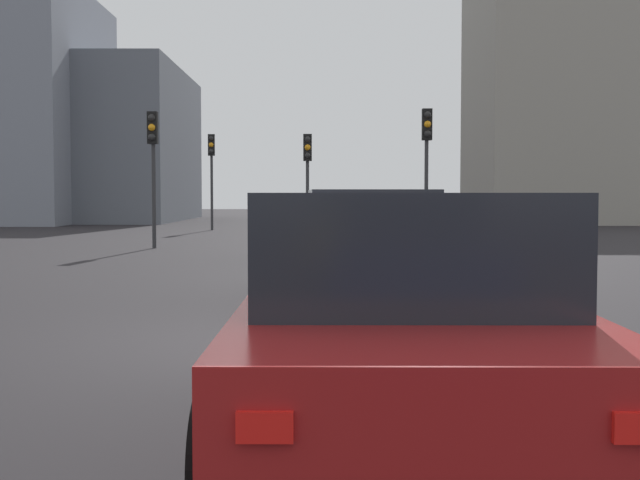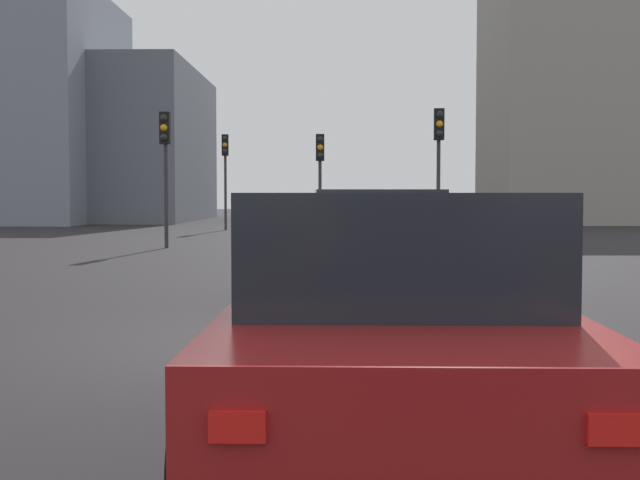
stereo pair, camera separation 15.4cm
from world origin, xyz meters
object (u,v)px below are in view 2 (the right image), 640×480
at_px(car_maroon_left_second, 375,249).
at_px(car_red_left_third, 391,327).
at_px(traffic_light_near_right, 165,150).
at_px(car_silver_left_lead, 349,229).
at_px(traffic_light_far_left, 320,163).
at_px(traffic_light_near_left, 439,147).
at_px(traffic_light_far_right, 225,161).

bearing_deg(car_maroon_left_second, car_red_left_third, 176.33).
distance_m(car_red_left_third, traffic_light_near_right, 19.60).
relative_size(car_silver_left_lead, car_maroon_left_second, 0.90).
xyz_separation_m(car_silver_left_lead, traffic_light_far_left, (9.04, 0.82, 1.85)).
xyz_separation_m(traffic_light_near_left, traffic_light_far_left, (4.10, 3.48, -0.30)).
bearing_deg(car_silver_left_lead, car_red_left_third, -177.90).
relative_size(car_maroon_left_second, traffic_light_far_left, 1.38).
distance_m(car_silver_left_lead, car_maroon_left_second, 7.80).
bearing_deg(traffic_light_near_right, traffic_light_far_left, 140.54).
xyz_separation_m(car_silver_left_lead, traffic_light_near_left, (4.95, -2.66, 2.15)).
distance_m(traffic_light_near_left, traffic_light_far_right, 13.81).
xyz_separation_m(traffic_light_near_right, traffic_light_far_left, (4.73, -4.27, -0.20)).
xyz_separation_m(traffic_light_near_right, traffic_light_far_right, (12.14, -0.12, 0.16)).
relative_size(traffic_light_near_right, traffic_light_far_left, 1.08).
height_order(traffic_light_near_left, traffic_light_far_left, traffic_light_near_left).
bearing_deg(traffic_light_far_right, traffic_light_far_left, 26.20).
height_order(car_silver_left_lead, traffic_light_near_left, traffic_light_near_left).
xyz_separation_m(car_silver_left_lead, traffic_light_near_right, (4.32, 5.09, 2.05)).
relative_size(car_silver_left_lead, traffic_light_far_right, 1.08).
relative_size(car_maroon_left_second, traffic_light_near_right, 1.28).
bearing_deg(traffic_light_far_left, car_maroon_left_second, 0.91).
relative_size(car_maroon_left_second, car_red_left_third, 1.15).
bearing_deg(car_maroon_left_second, traffic_light_near_right, 21.87).
relative_size(car_maroon_left_second, traffic_light_far_right, 1.20).
height_order(car_red_left_third, traffic_light_near_right, traffic_light_near_right).
distance_m(car_red_left_third, traffic_light_far_left, 23.62).
bearing_deg(car_silver_left_lead, traffic_light_near_left, -26.16).
bearing_deg(traffic_light_far_left, traffic_light_near_left, 37.69).
bearing_deg(traffic_light_far_left, traffic_light_far_right, -153.39).
bearing_deg(traffic_light_near_right, car_red_left_third, 17.81).
xyz_separation_m(car_red_left_third, traffic_light_near_left, (19.44, -2.66, 2.13)).
height_order(traffic_light_near_left, traffic_light_far_right, traffic_light_far_right).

